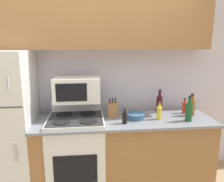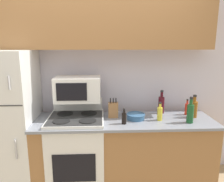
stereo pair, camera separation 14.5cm
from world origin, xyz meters
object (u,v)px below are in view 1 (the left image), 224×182
(bowl, at_px, (135,116))
(stove, at_px, (77,153))
(bottle_hot_sauce, at_px, (184,107))
(knife_block, at_px, (113,110))
(bottle_wine_red, at_px, (159,103))
(bottle_cooking_spray, at_px, (159,112))
(bottle_soy_sauce, at_px, (125,118))
(bottle_wine_green, at_px, (189,111))
(bottle_whiskey, at_px, (192,107))
(refrigerator, at_px, (6,125))
(microwave, at_px, (77,89))

(bowl, bearing_deg, stove, -179.88)
(bottle_hot_sauce, bearing_deg, knife_block, -176.36)
(bottle_wine_red, relative_size, bottle_cooking_spray, 1.36)
(bottle_soy_sauce, bearing_deg, bottle_wine_green, 0.32)
(stove, xyz_separation_m, bottle_whiskey, (1.42, 0.04, 0.52))
(stove, xyz_separation_m, bowl, (0.70, 0.00, 0.44))
(bowl, distance_m, bottle_hot_sauce, 0.68)
(refrigerator, height_order, bottle_wine_red, refrigerator)
(bottle_cooking_spray, height_order, bottle_soy_sauce, bottle_cooking_spray)
(knife_block, relative_size, bottle_wine_red, 0.81)
(bottle_wine_green, relative_size, bottle_cooking_spray, 1.36)
(bottle_hot_sauce, bearing_deg, bottle_wine_green, -104.49)
(refrigerator, relative_size, bottle_hot_sauce, 8.45)
(stove, xyz_separation_m, knife_block, (0.44, 0.08, 0.50))
(bottle_soy_sauce, distance_m, bottle_whiskey, 0.89)
(bowl, xyz_separation_m, bottle_wine_red, (0.36, 0.22, 0.08))
(bottle_hot_sauce, distance_m, bottle_whiskey, 0.12)
(microwave, distance_m, knife_block, 0.49)
(bowl, bearing_deg, refrigerator, 178.00)
(refrigerator, distance_m, bottle_hot_sauce, 2.18)
(bottle_cooking_spray, distance_m, bottle_soy_sauce, 0.44)
(bottle_cooking_spray, bearing_deg, bottle_wine_red, 71.81)
(bottle_hot_sauce, height_order, bottle_soy_sauce, bottle_hot_sauce)
(bottle_wine_red, distance_m, bottle_cooking_spray, 0.28)
(knife_block, height_order, bottle_wine_red, bottle_wine_red)
(refrigerator, bearing_deg, microwave, 5.15)
(bottle_wine_green, height_order, bottle_hot_sauce, bottle_wine_green)
(refrigerator, xyz_separation_m, stove, (0.80, -0.05, -0.37))
(knife_block, distance_m, bottle_wine_green, 0.89)
(bowl, relative_size, bottle_cooking_spray, 1.00)
(bottle_whiskey, bearing_deg, stove, -178.35)
(microwave, distance_m, bottle_hot_sauce, 1.38)
(refrigerator, relative_size, stove, 1.57)
(bottle_wine_red, bearing_deg, stove, -168.45)
(knife_block, bearing_deg, stove, -169.40)
(refrigerator, distance_m, bottle_cooking_spray, 1.79)
(bottle_hot_sauce, xyz_separation_m, bottle_soy_sauce, (-0.82, -0.29, -0.01))
(stove, xyz_separation_m, bottle_wine_green, (1.30, -0.14, 0.52))
(knife_block, height_order, bottle_whiskey, bottle_whiskey)
(stove, distance_m, microwave, 0.76)
(bottle_wine_green, distance_m, bottle_soy_sauce, 0.75)
(bottle_cooking_spray, relative_size, bottle_soy_sauce, 1.22)
(knife_block, bearing_deg, bottle_wine_red, 12.22)
(microwave, height_order, bottle_cooking_spray, microwave)
(knife_block, xyz_separation_m, bottle_soy_sauce, (0.11, -0.23, -0.02))
(bottle_wine_red, distance_m, bottle_soy_sauce, 0.63)
(bottle_whiskey, bearing_deg, bottle_wine_red, 153.35)
(bowl, relative_size, bottle_wine_green, 0.73)
(bottle_hot_sauce, bearing_deg, bottle_whiskey, -65.53)
(bowl, distance_m, bottle_wine_green, 0.62)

